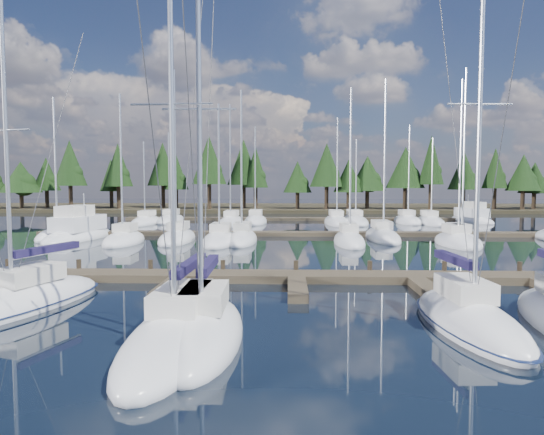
{
  "coord_description": "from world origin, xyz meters",
  "views": [
    {
      "loc": [
        -0.45,
        -7.14,
        5.06
      ],
      "look_at": [
        -1.41,
        22.0,
        3.03
      ],
      "focal_mm": 32.0,
      "sensor_mm": 36.0,
      "label": 1
    }
  ],
  "objects_px": {
    "front_sailboat_4": "(468,320)",
    "front_sailboat_2": "(179,334)",
    "motor_yacht_left": "(79,233)",
    "front_sailboat_1": "(22,302)",
    "front_sailboat_3": "(203,332)",
    "main_dock": "(297,279)",
    "motor_yacht_right": "(472,218)"
  },
  "relations": [
    {
      "from": "front_sailboat_4",
      "to": "front_sailboat_2",
      "type": "bearing_deg",
      "value": -169.11
    },
    {
      "from": "front_sailboat_2",
      "to": "motor_yacht_left",
      "type": "xyz_separation_m",
      "value": [
        -15.75,
        28.61,
        0.27
      ]
    },
    {
      "from": "front_sailboat_4",
      "to": "motor_yacht_left",
      "type": "bearing_deg",
      "value": 133.7
    },
    {
      "from": "front_sailboat_1",
      "to": "motor_yacht_left",
      "type": "height_order",
      "value": "front_sailboat_1"
    },
    {
      "from": "front_sailboat_1",
      "to": "front_sailboat_3",
      "type": "bearing_deg",
      "value": -25.09
    },
    {
      "from": "front_sailboat_1",
      "to": "motor_yacht_left",
      "type": "xyz_separation_m",
      "value": [
        -8.43,
        24.63,
        0.27
      ]
    },
    {
      "from": "front_sailboat_2",
      "to": "front_sailboat_3",
      "type": "distance_m",
      "value": 0.77
    },
    {
      "from": "front_sailboat_3",
      "to": "motor_yacht_left",
      "type": "relative_size",
      "value": 1.26
    },
    {
      "from": "main_dock",
      "to": "front_sailboat_2",
      "type": "bearing_deg",
      "value": -112.36
    },
    {
      "from": "front_sailboat_2",
      "to": "motor_yacht_right",
      "type": "bearing_deg",
      "value": 60.85
    },
    {
      "from": "main_dock",
      "to": "front_sailboat_1",
      "type": "distance_m",
      "value": 12.51
    },
    {
      "from": "front_sailboat_4",
      "to": "main_dock",
      "type": "bearing_deg",
      "value": 127.67
    },
    {
      "from": "front_sailboat_3",
      "to": "motor_yacht_left",
      "type": "xyz_separation_m",
      "value": [
        -16.5,
        28.41,
        0.25
      ]
    },
    {
      "from": "front_sailboat_1",
      "to": "front_sailboat_4",
      "type": "distance_m",
      "value": 17.23
    },
    {
      "from": "front_sailboat_4",
      "to": "motor_yacht_right",
      "type": "height_order",
      "value": "front_sailboat_4"
    },
    {
      "from": "motor_yacht_left",
      "to": "front_sailboat_2",
      "type": "bearing_deg",
      "value": -61.16
    },
    {
      "from": "motor_yacht_left",
      "to": "front_sailboat_1",
      "type": "bearing_deg",
      "value": -71.1
    },
    {
      "from": "front_sailboat_2",
      "to": "front_sailboat_3",
      "type": "relative_size",
      "value": 1.02
    },
    {
      "from": "front_sailboat_2",
      "to": "motor_yacht_right",
      "type": "height_order",
      "value": "front_sailboat_2"
    },
    {
      "from": "front_sailboat_1",
      "to": "front_sailboat_4",
      "type": "relative_size",
      "value": 0.93
    },
    {
      "from": "motor_yacht_right",
      "to": "motor_yacht_left",
      "type": "bearing_deg",
      "value": -153.9
    },
    {
      "from": "front_sailboat_3",
      "to": "front_sailboat_4",
      "type": "height_order",
      "value": "front_sailboat_4"
    },
    {
      "from": "front_sailboat_4",
      "to": "motor_yacht_left",
      "type": "distance_m",
      "value": 36.97
    },
    {
      "from": "front_sailboat_3",
      "to": "motor_yacht_left",
      "type": "distance_m",
      "value": 32.85
    },
    {
      "from": "front_sailboat_1",
      "to": "motor_yacht_left",
      "type": "distance_m",
      "value": 26.04
    },
    {
      "from": "motor_yacht_right",
      "to": "front_sailboat_1",
      "type": "bearing_deg",
      "value": -127.42
    },
    {
      "from": "front_sailboat_1",
      "to": "front_sailboat_2",
      "type": "bearing_deg",
      "value": -28.54
    },
    {
      "from": "main_dock",
      "to": "front_sailboat_1",
      "type": "height_order",
      "value": "front_sailboat_1"
    },
    {
      "from": "front_sailboat_4",
      "to": "motor_yacht_left",
      "type": "xyz_separation_m",
      "value": [
        -25.54,
        26.73,
        0.25
      ]
    },
    {
      "from": "front_sailboat_1",
      "to": "motor_yacht_left",
      "type": "bearing_deg",
      "value": 108.9
    },
    {
      "from": "motor_yacht_left",
      "to": "front_sailboat_3",
      "type": "bearing_deg",
      "value": -59.86
    },
    {
      "from": "front_sailboat_1",
      "to": "front_sailboat_3",
      "type": "xyz_separation_m",
      "value": [
        8.06,
        -3.77,
        0.02
      ]
    }
  ]
}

